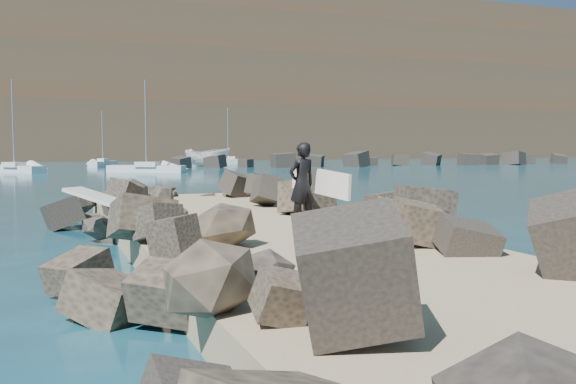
{
  "coord_description": "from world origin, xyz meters",
  "views": [
    {
      "loc": [
        -4.68,
        -13.2,
        2.45
      ],
      "look_at": [
        0.0,
        -1.0,
        1.5
      ],
      "focal_mm": 40.0,
      "sensor_mm": 36.0,
      "label": 1
    }
  ],
  "objects_px": {
    "boat_imported": "(207,157)",
    "sailboat_a": "(14,169)",
    "surfboard_resting": "(112,207)",
    "radome": "(444,10)",
    "surfer_with_board": "(305,184)"
  },
  "relations": [
    {
      "from": "boat_imported",
      "to": "sailboat_a",
      "type": "bearing_deg",
      "value": 154.7
    },
    {
      "from": "boat_imported",
      "to": "sailboat_a",
      "type": "relative_size",
      "value": 0.67
    },
    {
      "from": "surfboard_resting",
      "to": "boat_imported",
      "type": "relative_size",
      "value": 0.43
    },
    {
      "from": "radome",
      "to": "sailboat_a",
      "type": "distance_m",
      "value": 158.02
    },
    {
      "from": "sailboat_a",
      "to": "surfer_with_board",
      "type": "bearing_deg",
      "value": -80.78
    },
    {
      "from": "surfboard_resting",
      "to": "surfer_with_board",
      "type": "xyz_separation_m",
      "value": [
        4.18,
        -1.49,
        0.53
      ]
    },
    {
      "from": "surfer_with_board",
      "to": "boat_imported",
      "type": "bearing_deg",
      "value": 78.32
    },
    {
      "from": "surfer_with_board",
      "to": "sailboat_a",
      "type": "xyz_separation_m",
      "value": [
        -8.03,
        49.43,
        -1.22
      ]
    },
    {
      "from": "surfer_with_board",
      "to": "radome",
      "type": "distance_m",
      "value": 188.3
    },
    {
      "from": "surfer_with_board",
      "to": "surfboard_resting",
      "type": "bearing_deg",
      "value": 160.35
    },
    {
      "from": "surfboard_resting",
      "to": "boat_imported",
      "type": "height_order",
      "value": "boat_imported"
    },
    {
      "from": "surfboard_resting",
      "to": "radome",
      "type": "bearing_deg",
      "value": 10.67
    },
    {
      "from": "surfboard_resting",
      "to": "sailboat_a",
      "type": "relative_size",
      "value": 0.29
    },
    {
      "from": "boat_imported",
      "to": "sailboat_a",
      "type": "xyz_separation_m",
      "value": [
        -19.99,
        -8.43,
        -0.76
      ]
    },
    {
      "from": "radome",
      "to": "surfer_with_board",
      "type": "bearing_deg",
      "value": -125.42
    }
  ]
}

